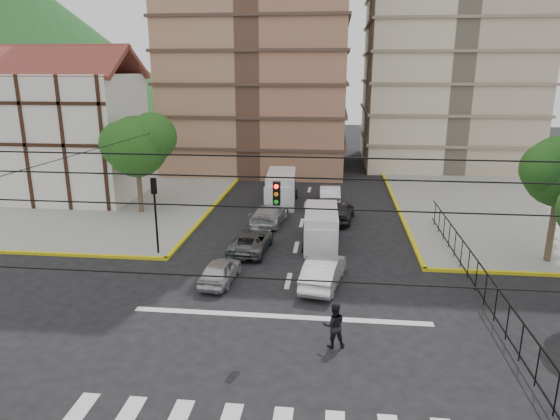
# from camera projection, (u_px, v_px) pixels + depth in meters

# --- Properties ---
(ground) EXTENTS (160.00, 160.00, 0.00)m
(ground) POSITION_uv_depth(u_px,v_px,m) (277.00, 330.00, 20.50)
(ground) COLOR black
(ground) RESTS_ON ground
(sidewalk_nw) EXTENTS (26.00, 26.00, 0.15)m
(sidewalk_nw) POSITION_uv_depth(u_px,v_px,m) (68.00, 197.00, 41.72)
(sidewalk_nw) COLOR gray
(sidewalk_nw) RESTS_ON ground
(stop_line) EXTENTS (13.00, 0.40, 0.01)m
(stop_line) POSITION_uv_depth(u_px,v_px,m) (280.00, 316.00, 21.64)
(stop_line) COLOR silver
(stop_line) RESTS_ON ground
(tudor_building) EXTENTS (10.80, 8.05, 12.23)m
(tudor_building) POSITION_uv_depth(u_px,v_px,m) (72.00, 135.00, 40.21)
(tudor_building) COLOR silver
(tudor_building) RESTS_ON ground
(distant_hill) EXTENTS (70.00, 70.00, 28.00)m
(distant_hill) POSITION_uv_depth(u_px,v_px,m) (18.00, 48.00, 89.46)
(distant_hill) COLOR #1B511D
(distant_hill) RESTS_ON ground
(park_fence) EXTENTS (0.10, 22.50, 1.66)m
(park_fence) POSITION_uv_depth(u_px,v_px,m) (474.00, 294.00, 23.85)
(park_fence) COLOR black
(park_fence) RESTS_ON ground
(tree_tudor) EXTENTS (5.39, 4.40, 7.43)m
(tree_tudor) POSITION_uv_depth(u_px,v_px,m) (138.00, 144.00, 35.65)
(tree_tudor) COLOR #473828
(tree_tudor) RESTS_ON ground
(traffic_light_nw) EXTENTS (0.28, 0.22, 4.40)m
(traffic_light_nw) POSITION_uv_depth(u_px,v_px,m) (155.00, 203.00, 27.93)
(traffic_light_nw) COLOR black
(traffic_light_nw) RESTS_ON ground
(traffic_light_hanging) EXTENTS (18.00, 9.12, 0.92)m
(traffic_light_hanging) POSITION_uv_depth(u_px,v_px,m) (270.00, 205.00, 16.94)
(traffic_light_hanging) COLOR black
(traffic_light_hanging) RESTS_ON ground
(van_right_lane) EXTENTS (2.08, 4.97, 2.22)m
(van_right_lane) POSITION_uv_depth(u_px,v_px,m) (321.00, 229.00, 29.93)
(van_right_lane) COLOR silver
(van_right_lane) RESTS_ON ground
(van_left_lane) EXTENTS (2.51, 5.66, 2.49)m
(van_left_lane) POSITION_uv_depth(u_px,v_px,m) (281.00, 189.00, 39.28)
(van_left_lane) COLOR silver
(van_left_lane) RESTS_ON ground
(car_silver_front_left) EXTENTS (1.76, 3.72, 1.23)m
(car_silver_front_left) POSITION_uv_depth(u_px,v_px,m) (220.00, 271.00, 24.98)
(car_silver_front_left) COLOR silver
(car_silver_front_left) RESTS_ON ground
(car_white_front_right) EXTENTS (2.30, 4.67, 1.47)m
(car_white_front_right) POSITION_uv_depth(u_px,v_px,m) (323.00, 271.00, 24.59)
(car_white_front_right) COLOR white
(car_white_front_right) RESTS_ON ground
(car_grey_mid_left) EXTENTS (2.33, 4.60, 1.25)m
(car_grey_mid_left) POSITION_uv_depth(u_px,v_px,m) (251.00, 241.00, 29.24)
(car_grey_mid_left) COLOR #595D60
(car_grey_mid_left) RESTS_ON ground
(car_silver_rear_left) EXTENTS (2.49, 4.94, 1.37)m
(car_silver_rear_left) POSITION_uv_depth(u_px,v_px,m) (269.00, 214.00, 34.40)
(car_silver_rear_left) COLOR silver
(car_silver_rear_left) RESTS_ON ground
(car_darkgrey_mid_right) EXTENTS (2.27, 4.48, 1.46)m
(car_darkgrey_mid_right) POSITION_uv_depth(u_px,v_px,m) (340.00, 211.00, 35.00)
(car_darkgrey_mid_right) COLOR #232426
(car_darkgrey_mid_right) RESTS_ON ground
(car_white_rear_right) EXTENTS (1.73, 4.57, 1.49)m
(car_white_rear_right) POSITION_uv_depth(u_px,v_px,m) (330.00, 194.00, 39.77)
(car_white_rear_right) COLOR silver
(car_white_rear_right) RESTS_ON ground
(pedestrian_crosswalk) EXTENTS (0.99, 0.83, 1.81)m
(pedestrian_crosswalk) POSITION_uv_depth(u_px,v_px,m) (334.00, 325.00, 19.07)
(pedestrian_crosswalk) COLOR black
(pedestrian_crosswalk) RESTS_ON ground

